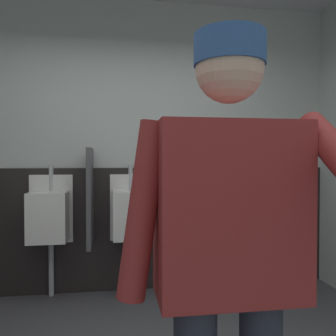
{
  "coord_description": "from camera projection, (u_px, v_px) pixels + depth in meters",
  "views": [
    {
      "loc": [
        -0.15,
        -1.68,
        1.29
      ],
      "look_at": [
        0.11,
        -0.02,
        1.25
      ],
      "focal_mm": 37.07,
      "sensor_mm": 36.0,
      "label": 1
    }
  ],
  "objects": [
    {
      "name": "person",
      "position": [
        230.0,
        251.0,
        1.1
      ],
      "size": [
        0.68,
        0.6,
        1.69
      ],
      "color": "#2D3342",
      "rests_on": "ground_plane"
    },
    {
      "name": "wainscot_band_back",
      "position": [
        130.0,
        229.0,
        3.45
      ],
      "size": [
        4.07,
        0.03,
        1.21
      ],
      "primitive_type": "cube",
      "color": "black",
      "rests_on": "ground_plane"
    },
    {
      "name": "urinal_middle",
      "position": [
        131.0,
        214.0,
        3.3
      ],
      "size": [
        0.4,
        0.34,
        1.24
      ],
      "color": "white",
      "rests_on": "ground_plane"
    },
    {
      "name": "soap_dispenser",
      "position": [
        164.0,
        150.0,
        3.46
      ],
      "size": [
        0.1,
        0.07,
        0.18
      ],
      "primitive_type": "cube",
      "color": "silver"
    },
    {
      "name": "privacy_divider_panel",
      "position": [
        90.0,
        197.0,
        3.17
      ],
      "size": [
        0.04,
        0.4,
        0.9
      ],
      "primitive_type": "cube",
      "color": "#4C4C51"
    },
    {
      "name": "urinal_left",
      "position": [
        49.0,
        216.0,
        3.19
      ],
      "size": [
        0.4,
        0.34,
        1.24
      ],
      "color": "white",
      "rests_on": "ground_plane"
    },
    {
      "name": "wall_back",
      "position": [
        130.0,
        146.0,
        3.5
      ],
      "size": [
        4.67,
        0.12,
        2.87
      ],
      "primitive_type": "cube",
      "color": "silver",
      "rests_on": "ground_plane"
    },
    {
      "name": "urinal_right",
      "position": [
        207.0,
        212.0,
        3.41
      ],
      "size": [
        0.4,
        0.34,
        1.24
      ],
      "color": "white",
      "rests_on": "ground_plane"
    }
  ]
}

